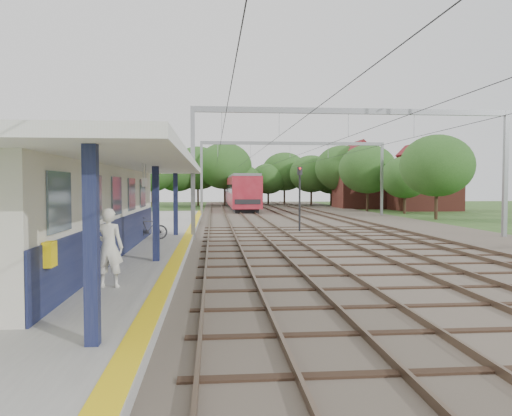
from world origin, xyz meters
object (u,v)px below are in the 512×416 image
person (109,248)px  train (238,190)px  bicycle (149,228)px  signal_post (300,192)px

person → train: 56.59m
bicycle → signal_post: bearing=-68.2°
bicycle → train: train is taller
train → signal_post: 38.68m
train → person: bearing=-96.2°
person → bicycle: size_ratio=1.13×
person → bicycle: person is taller
train → signal_post: train is taller
person → signal_post: 19.35m
bicycle → train: 45.58m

